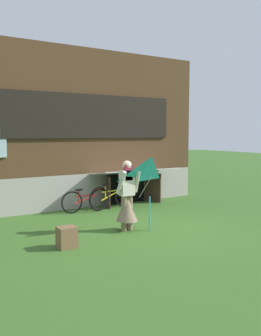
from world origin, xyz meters
TOP-DOWN VIEW (x-y plane):
  - ground_plane at (0.00, 0.00)m, footprint 60.00×60.00m
  - log_house at (0.00, 5.41)m, footprint 7.85×5.95m
  - person at (-0.63, -0.01)m, footprint 0.61×0.53m
  - kite at (-0.28, -0.52)m, footprint 0.89×0.82m
  - bicycle_yellow at (0.32, 2.40)m, footprint 1.70×0.34m
  - bicycle_red at (-0.55, 2.41)m, footprint 1.53×0.11m
  - wooden_crate at (-2.37, -0.48)m, footprint 0.37×0.31m

SIDE VIEW (x-z plane):
  - ground_plane at x=0.00m, z-range 0.00..0.00m
  - wooden_crate at x=-2.37m, z-range 0.00..0.43m
  - bicycle_red at x=-0.55m, z-range -0.01..0.69m
  - bicycle_yellow at x=0.32m, z-range -0.01..0.77m
  - person at x=-0.63m, z-range -0.13..1.55m
  - kite at x=-0.28m, z-range 0.52..2.23m
  - log_house at x=0.00m, z-range 0.00..4.91m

